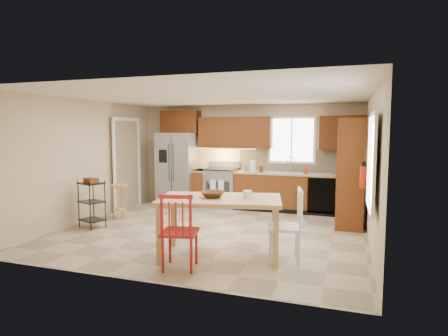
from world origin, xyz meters
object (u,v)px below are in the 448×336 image
fire_extinguisher (363,177)px  dining_table (220,227)px  range_stove (222,188)px  bar_stool (120,202)px  utility_cart (92,204)px  table_bowl (213,198)px  soap_bottle (306,170)px  pantry (350,173)px  refrigerator (178,169)px  chair_red (180,231)px  chair_white (284,226)px  table_jar (247,196)px

fire_extinguisher → dining_table: bearing=-144.8°
range_stove → dining_table: (1.15, -3.47, -0.03)m
bar_stool → utility_cart: 0.79m
dining_table → table_bowl: table_bowl is taller
bar_stool → soap_bottle: bearing=7.2°
pantry → refrigerator: bearing=167.4°
chair_red → chair_white: 1.48m
dining_table → chair_red: 0.74m
soap_bottle → chair_white: (0.07, -3.33, -0.47)m
refrigerator → table_jar: refrigerator is taller
soap_bottle → chair_red: soap_bottle is taller
table_jar → pantry: bearing=58.7°
chair_red → bar_stool: bearing=125.4°
chair_red → utility_cart: 2.92m
refrigerator → table_bowl: 4.05m
chair_white → pantry: bearing=-32.2°
bar_stool → table_bowl: bearing=-49.4°
dining_table → table_jar: table_jar is taller
chair_red → table_jar: 1.13m
soap_bottle → fire_extinguisher: bearing=-59.5°
table_bowl → table_jar: size_ratio=2.08×
chair_white → utility_cart: (-3.84, 0.74, -0.07)m
chair_red → table_bowl: chair_red is taller
chair_white → table_bowl: chair_white is taller
chair_red → chair_white: (1.30, 0.70, 0.00)m
dining_table → bar_stool: 3.20m
fire_extinguisher → dining_table: size_ratio=0.20×
soap_bottle → bar_stool: soap_bottle is taller
dining_table → bar_stool: size_ratio=2.41×
range_stove → soap_bottle: (2.03, -0.08, 0.54)m
utility_cart → range_stove: bearing=78.7°
chair_white → bar_stool: 4.04m
refrigerator → dining_table: size_ratio=1.02×
fire_extinguisher → pantry: bearing=100.8°
table_bowl → pantry: bearing=52.0°
range_stove → chair_red: 4.19m
pantry → chair_red: pantry is taller
fire_extinguisher → dining_table: 2.57m
soap_bottle → table_jar: soap_bottle is taller
range_stove → table_jar: table_jar is taller
fire_extinguisher → dining_table: fire_extinguisher is taller
pantry → utility_cart: 5.05m
range_stove → utility_cart: (-1.74, -2.68, -0.00)m
chair_red → soap_bottle: bearing=60.8°
chair_white → refrigerator: bearing=31.8°
chair_white → utility_cart: chair_white is taller
dining_table → bar_stool: dining_table is taller
soap_bottle → dining_table: (-0.88, -3.38, -0.56)m
pantry → chair_white: size_ratio=2.01×
refrigerator → chair_white: bearing=-45.9°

